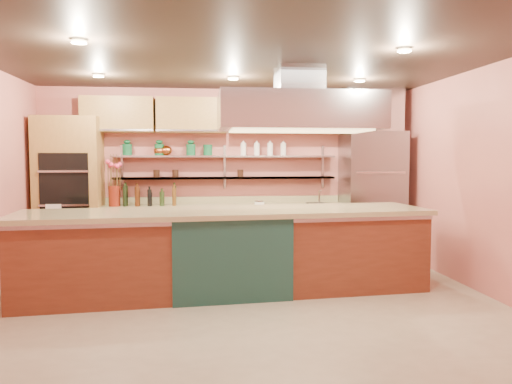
{
  "coord_description": "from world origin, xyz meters",
  "views": [
    {
      "loc": [
        -0.51,
        -5.74,
        1.69
      ],
      "look_at": [
        0.29,
        1.0,
        1.21
      ],
      "focal_mm": 35.0,
      "sensor_mm": 36.0,
      "label": 1
    }
  ],
  "objects": [
    {
      "name": "floor",
      "position": [
        0.0,
        0.0,
        -0.01
      ],
      "size": [
        6.0,
        5.0,
        0.02
      ],
      "primitive_type": "cube",
      "color": "tan",
      "rests_on": "ground"
    },
    {
      "name": "ceiling",
      "position": [
        0.0,
        0.0,
        2.8
      ],
      "size": [
        6.0,
        5.0,
        0.02
      ],
      "primitive_type": "cube",
      "color": "black",
      "rests_on": "wall_back"
    },
    {
      "name": "wall_back",
      "position": [
        0.0,
        2.5,
        1.4
      ],
      "size": [
        6.0,
        0.04,
        2.8
      ],
      "primitive_type": "cube",
      "color": "#BC6559",
      "rests_on": "floor"
    },
    {
      "name": "wall_front",
      "position": [
        0.0,
        -2.5,
        1.4
      ],
      "size": [
        6.0,
        0.04,
        2.8
      ],
      "primitive_type": "cube",
      "color": "#BC6559",
      "rests_on": "floor"
    },
    {
      "name": "wall_right",
      "position": [
        3.0,
        0.0,
        1.4
      ],
      "size": [
        0.04,
        5.0,
        2.8
      ],
      "primitive_type": "cube",
      "color": "#BC6559",
      "rests_on": "floor"
    },
    {
      "name": "oven_stack",
      "position": [
        -2.45,
        2.18,
        1.15
      ],
      "size": [
        0.95,
        0.64,
        2.3
      ],
      "primitive_type": "cube",
      "color": "olive",
      "rests_on": "floor"
    },
    {
      "name": "refrigerator",
      "position": [
        2.35,
        2.14,
        1.05
      ],
      "size": [
        0.95,
        0.72,
        2.1
      ],
      "primitive_type": "cube",
      "color": "gray",
      "rests_on": "floor"
    },
    {
      "name": "back_counter",
      "position": [
        -0.05,
        2.2,
        0.47
      ],
      "size": [
        3.84,
        0.64,
        0.93
      ],
      "primitive_type": "cube",
      "color": "tan",
      "rests_on": "floor"
    },
    {
      "name": "wall_shelf_lower",
      "position": [
        -0.05,
        2.37,
        1.35
      ],
      "size": [
        3.6,
        0.26,
        0.03
      ],
      "primitive_type": "cube",
      "color": "#A5A8AC",
      "rests_on": "wall_back"
    },
    {
      "name": "wall_shelf_upper",
      "position": [
        -0.05,
        2.37,
        1.7
      ],
      "size": [
        3.6,
        0.26,
        0.03
      ],
      "primitive_type": "cube",
      "color": "#A5A8AC",
      "rests_on": "wall_back"
    },
    {
      "name": "upper_cabinets",
      "position": [
        0.0,
        2.32,
        2.35
      ],
      "size": [
        4.6,
        0.36,
        0.55
      ],
      "primitive_type": "cube",
      "color": "olive",
      "rests_on": "wall_back"
    },
    {
      "name": "range_hood",
      "position": [
        0.76,
        0.42,
        2.25
      ],
      "size": [
        2.0,
        1.0,
        0.45
      ],
      "primitive_type": "cube",
      "color": "#A5A8AC",
      "rests_on": "ceiling"
    },
    {
      "name": "ceiling_downlights",
      "position": [
        0.0,
        0.2,
        2.77
      ],
      "size": [
        4.0,
        2.8,
        0.02
      ],
      "primitive_type": "cube",
      "color": "#FFE5A5",
      "rests_on": "ceiling"
    },
    {
      "name": "island",
      "position": [
        -0.14,
        0.42,
        0.52
      ],
      "size": [
        5.02,
        1.48,
        1.03
      ],
      "primitive_type": "cube",
      "rotation": [
        0.0,
        0.0,
        0.08
      ],
      "color": "brown",
      "rests_on": "floor"
    },
    {
      "name": "flower_vase",
      "position": [
        -1.78,
        2.15,
        1.09
      ],
      "size": [
        0.22,
        0.22,
        0.31
      ],
      "primitive_type": "cylinder",
      "rotation": [
        0.0,
        0.0,
        0.33
      ],
      "color": "maroon",
      "rests_on": "back_counter"
    },
    {
      "name": "oil_bottle_cluster",
      "position": [
        -1.24,
        2.15,
        1.07
      ],
      "size": [
        0.91,
        0.51,
        0.28
      ],
      "primitive_type": "cube",
      "rotation": [
        0.0,
        0.0,
        0.31
      ],
      "color": "black",
      "rests_on": "back_counter"
    },
    {
      "name": "kitchen_scale",
      "position": [
        0.48,
        2.15,
        0.97
      ],
      "size": [
        0.16,
        0.13,
        0.08
      ],
      "primitive_type": "cube",
      "rotation": [
        0.0,
        0.0,
        -0.17
      ],
      "color": "silver",
      "rests_on": "back_counter"
    },
    {
      "name": "bar_faucet",
      "position": [
        1.49,
        2.25,
        1.04
      ],
      "size": [
        0.04,
        0.04,
        0.22
      ],
      "primitive_type": "cylinder",
      "rotation": [
        0.0,
        0.0,
        -0.23
      ],
      "color": "white",
      "rests_on": "back_counter"
    },
    {
      "name": "copper_kettle",
      "position": [
        -1.0,
        2.37,
        1.79
      ],
      "size": [
        0.23,
        0.23,
        0.16
      ],
      "primitive_type": "ellipsoid",
      "rotation": [
        0.0,
        0.0,
        -0.16
      ],
      "color": "#B85E2A",
      "rests_on": "wall_shelf_upper"
    },
    {
      "name": "green_canister",
      "position": [
        -0.33,
        2.37,
        1.8
      ],
      "size": [
        0.18,
        0.18,
        0.17
      ],
      "primitive_type": "cylinder",
      "rotation": [
        0.0,
        0.0,
        0.27
      ],
      "color": "#104B28",
      "rests_on": "wall_shelf_upper"
    }
  ]
}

